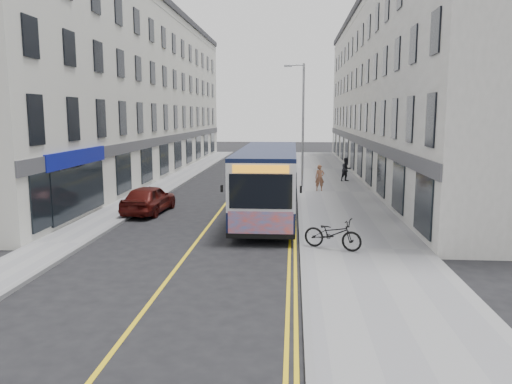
% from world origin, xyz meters
% --- Properties ---
extents(ground, '(140.00, 140.00, 0.00)m').
position_xyz_m(ground, '(0.00, 0.00, 0.00)').
color(ground, black).
rests_on(ground, ground).
extents(pavement_east, '(4.50, 64.00, 0.12)m').
position_xyz_m(pavement_east, '(6.25, 12.00, 0.06)').
color(pavement_east, gray).
rests_on(pavement_east, ground).
extents(pavement_west, '(2.00, 64.00, 0.12)m').
position_xyz_m(pavement_west, '(-5.00, 12.00, 0.06)').
color(pavement_west, gray).
rests_on(pavement_west, ground).
extents(kerb_east, '(0.18, 64.00, 0.13)m').
position_xyz_m(kerb_east, '(4.00, 12.00, 0.07)').
color(kerb_east, slate).
rests_on(kerb_east, ground).
extents(kerb_west, '(0.18, 64.00, 0.13)m').
position_xyz_m(kerb_west, '(-4.00, 12.00, 0.07)').
color(kerb_west, slate).
rests_on(kerb_west, ground).
extents(road_centre_line, '(0.12, 64.00, 0.01)m').
position_xyz_m(road_centre_line, '(0.00, 12.00, 0.00)').
color(road_centre_line, gold).
rests_on(road_centre_line, ground).
extents(road_dbl_yellow_inner, '(0.10, 64.00, 0.01)m').
position_xyz_m(road_dbl_yellow_inner, '(3.55, 12.00, 0.00)').
color(road_dbl_yellow_inner, gold).
rests_on(road_dbl_yellow_inner, ground).
extents(road_dbl_yellow_outer, '(0.10, 64.00, 0.01)m').
position_xyz_m(road_dbl_yellow_outer, '(3.75, 12.00, 0.00)').
color(road_dbl_yellow_outer, gold).
rests_on(road_dbl_yellow_outer, ground).
extents(terrace_east, '(6.00, 46.00, 13.00)m').
position_xyz_m(terrace_east, '(11.50, 21.00, 6.50)').
color(terrace_east, silver).
rests_on(terrace_east, ground).
extents(terrace_west, '(6.00, 46.00, 13.00)m').
position_xyz_m(terrace_west, '(-9.00, 21.00, 6.50)').
color(terrace_west, silver).
rests_on(terrace_west, ground).
extents(streetlamp, '(1.32, 0.18, 8.00)m').
position_xyz_m(streetlamp, '(4.17, 14.00, 4.38)').
color(streetlamp, '#9799A0').
rests_on(streetlamp, ground).
extents(city_bus, '(2.60, 11.16, 3.24)m').
position_xyz_m(city_bus, '(2.49, 4.64, 1.77)').
color(city_bus, black).
rests_on(city_bus, ground).
extents(bicycle, '(2.22, 1.52, 1.10)m').
position_xyz_m(bicycle, '(5.05, -1.37, 0.67)').
color(bicycle, black).
rests_on(bicycle, pavement_east).
extents(pedestrian_near, '(0.62, 0.44, 1.61)m').
position_xyz_m(pedestrian_near, '(5.30, 12.28, 0.92)').
color(pedestrian_near, '#9A6246').
rests_on(pedestrian_near, pavement_east).
extents(pedestrian_far, '(1.01, 0.94, 1.66)m').
position_xyz_m(pedestrian_far, '(7.40, 16.87, 0.95)').
color(pedestrian_far, black).
rests_on(pedestrian_far, pavement_east).
extents(car_white, '(1.94, 4.71, 1.52)m').
position_xyz_m(car_white, '(1.80, 24.48, 0.76)').
color(car_white, silver).
rests_on(car_white, ground).
extents(car_maroon, '(2.00, 4.25, 1.41)m').
position_xyz_m(car_maroon, '(-3.40, 5.08, 0.70)').
color(car_maroon, '#450E0B').
rests_on(car_maroon, ground).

